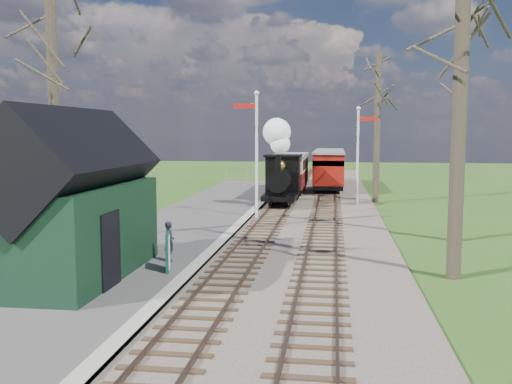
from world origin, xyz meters
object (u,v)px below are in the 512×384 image
at_px(red_carriage_b, 329,165).
at_px(locomotive, 281,168).
at_px(coach, 289,172).
at_px(sign_board, 168,252).
at_px(person, 170,241).
at_px(semaphore_near, 255,146).
at_px(station_shed, 72,204).
at_px(semaphore_far, 359,148).
at_px(bench, 106,264).
at_px(red_carriage_a, 329,170).

bearing_deg(red_carriage_b, locomotive, -100.67).
relative_size(coach, sign_board, 6.80).
xyz_separation_m(locomotive, person, (-2.12, -14.95, -1.37)).
distance_m(semaphore_near, person, 10.31).
relative_size(station_shed, person, 4.94).
xyz_separation_m(semaphore_far, person, (-6.51, -15.83, -2.51)).
relative_size(coach, red_carriage_b, 1.41).
bearing_deg(station_shed, person, 45.07).
height_order(semaphore_far, red_carriage_b, semaphore_far).
bearing_deg(person, bench, 129.33).
relative_size(station_shed, red_carriage_a, 1.15).
relative_size(semaphore_near, person, 4.88).
relative_size(locomotive, red_carriage_b, 0.88).
bearing_deg(semaphore_near, person, -97.90).
xyz_separation_m(coach, person, (-2.13, -21.02, -0.78)).
bearing_deg(station_shed, coach, 79.50).
distance_m(locomotive, red_carriage_b, 14.12).
bearing_deg(locomotive, coach, 89.89).
distance_m(station_shed, red_carriage_b, 31.74).
height_order(coach, sign_board, coach).
bearing_deg(red_carriage_a, semaphore_far, -76.65).
bearing_deg(sign_board, coach, 85.30).
bearing_deg(locomotive, person, -98.08).
bearing_deg(sign_board, person, 104.03).
relative_size(semaphore_near, sign_board, 5.49).
relative_size(station_shed, coach, 0.82).
bearing_deg(station_shed, bench, -5.55).
height_order(coach, person, coach).
bearing_deg(coach, red_carriage_b, 71.54).
height_order(station_shed, bench, station_shed).
xyz_separation_m(semaphore_far, bench, (-7.67, -18.10, -2.76)).
xyz_separation_m(red_carriage_b, person, (-4.73, -28.81, -0.75)).
height_order(red_carriage_b, sign_board, red_carriage_b).
distance_m(coach, bench, 23.54).
bearing_deg(sign_board, semaphore_far, 70.02).
height_order(locomotive, red_carriage_b, locomotive).
height_order(station_shed, red_carriage_a, station_shed).
bearing_deg(semaphore_far, locomotive, -168.60).
bearing_deg(bench, station_shed, 174.45).
relative_size(locomotive, sign_board, 4.25).
bearing_deg(station_shed, sign_board, 20.93).
xyz_separation_m(station_shed, red_carriage_b, (6.90, 30.98, -0.68)).
height_order(station_shed, coach, station_shed).
bearing_deg(bench, coach, 81.94).
xyz_separation_m(sign_board, person, (-0.31, 1.22, 0.07)).
xyz_separation_m(station_shed, coach, (4.30, 23.19, -0.65)).
bearing_deg(bench, semaphore_near, 78.19).
bearing_deg(locomotive, station_shed, -104.06).
bearing_deg(red_carriage_a, coach, -138.63).
relative_size(red_carriage_b, bench, 3.61).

